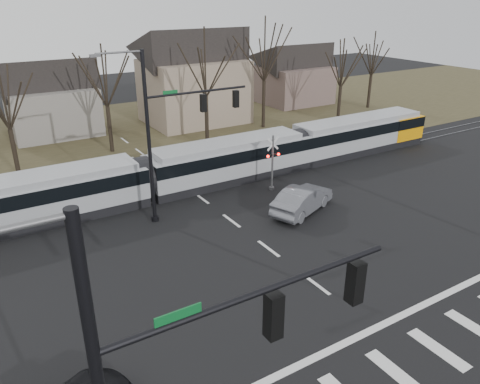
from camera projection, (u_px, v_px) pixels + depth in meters
ground at (345, 306)px, 20.99m from camera, size 140.00×140.00×0.00m
grass_verge at (118, 135)px, 46.05m from camera, size 140.00×28.00×0.01m
crosswalk at (418, 361)px, 17.86m from camera, size 27.00×2.60×0.01m
stop_line at (375, 328)px, 19.58m from camera, size 28.00×0.35×0.01m
lane_dashes at (189, 189)px, 33.52m from camera, size 0.18×30.00×0.01m
rail_pair at (190, 189)px, 33.36m from camera, size 90.00×1.52×0.06m
tram at (227, 159)px, 34.40m from camera, size 40.21×2.99×3.05m
sedan at (302, 199)px, 29.75m from camera, size 5.36×6.38×1.69m
signal_pole_far at (174, 127)px, 27.38m from camera, size 9.28×0.44×10.20m
rail_crossing_signal at (272, 165)px, 32.68m from camera, size 1.08×0.36×4.00m
tree_row at (157, 93)px, 40.36m from camera, size 59.20×7.20×10.00m
house_b at (50, 94)px, 45.22m from camera, size 8.64×7.56×7.65m
house_c at (193, 73)px, 49.12m from camera, size 10.80×8.64×10.10m
house_d at (294, 71)px, 58.41m from camera, size 8.64×7.56×7.65m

